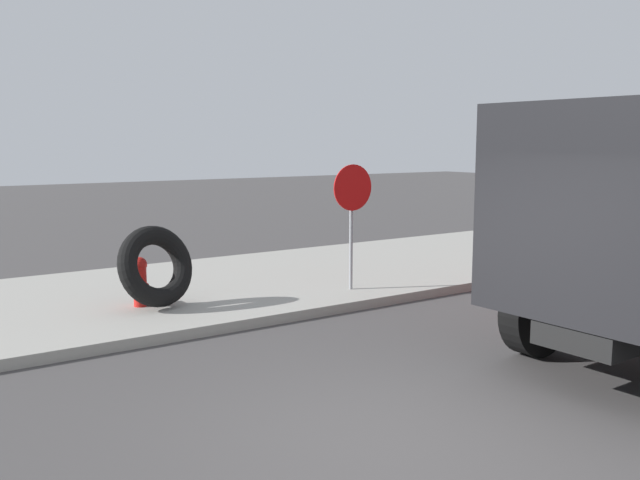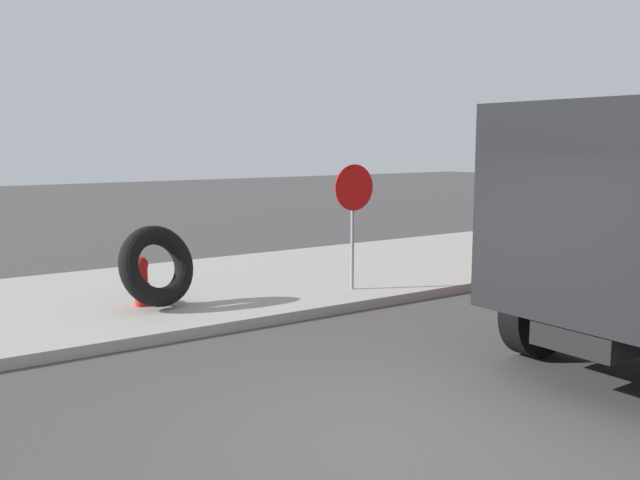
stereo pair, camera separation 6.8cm
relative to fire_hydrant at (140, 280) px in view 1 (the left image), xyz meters
The scene contains 5 objects.
ground_plane 5.63m from the fire_hydrant, 86.11° to the right, with size 80.00×80.00×0.00m, color #423F3F.
sidewalk_curb 1.10m from the fire_hydrant, 67.35° to the left, with size 36.00×5.00×0.15m, color #99968E.
fire_hydrant is the anchor object (origin of this frame).
loose_tire 0.37m from the fire_hydrant, 54.73° to the right, with size 1.23×1.23×0.29m, color black.
stop_sign 3.59m from the fire_hydrant, 14.01° to the right, with size 0.76×0.08×2.09m.
Camera 1 is at (-3.83, -4.25, 2.60)m, focal length 38.56 mm.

